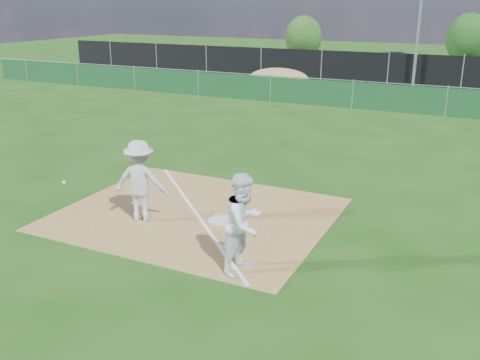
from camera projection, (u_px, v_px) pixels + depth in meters
name	position (u px, v px, depth m)	size (l,w,h in m)	color
ground	(317.00, 132.00, 19.99)	(90.00, 90.00, 0.00)	#17400D
infield_dirt	(196.00, 214.00, 12.31)	(6.00, 5.00, 0.02)	olive
foul_line	(196.00, 213.00, 12.31)	(0.08, 7.00, 0.01)	white
green_fence	(353.00, 95.00, 24.06)	(44.00, 0.05, 1.20)	#103A1C
dirt_mound	(278.00, 79.00, 29.11)	(3.38, 2.60, 1.17)	#977A49
black_fence	(388.00, 69.00, 30.79)	(46.00, 0.04, 1.80)	black
parking_lot	(402.00, 74.00, 35.34)	(46.00, 9.00, 0.01)	black
light_pole	(420.00, 13.00, 28.92)	(0.16, 0.16, 8.00)	slate
first_base	(220.00, 219.00, 11.87)	(0.40, 0.40, 0.09)	silver
play_at_first	(140.00, 181.00, 11.69)	(2.71, 0.99, 1.82)	silver
runner	(244.00, 223.00, 9.48)	(0.90, 0.70, 1.86)	white
car_left	(298.00, 60.00, 36.79)	(1.78, 4.42, 1.51)	#B1B4B9
car_mid	(402.00, 64.00, 34.52)	(1.54, 4.42, 1.46)	black
tree_left	(303.00, 37.00, 42.82)	(2.96, 2.96, 3.51)	#382316
tree_mid	(469.00, 39.00, 39.20)	(3.21, 3.21, 3.81)	#382316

